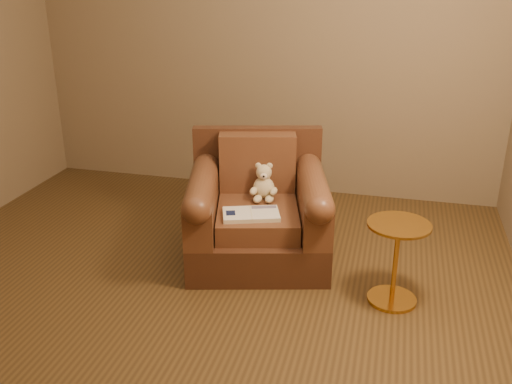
# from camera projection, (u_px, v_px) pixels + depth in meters

# --- Properties ---
(floor) EXTENTS (4.00, 4.00, 0.00)m
(floor) POSITION_uv_depth(u_px,v_px,m) (185.00, 304.00, 3.39)
(floor) COLOR #52391C
(floor) RESTS_ON ground
(room) EXTENTS (4.02, 4.02, 2.71)m
(room) POSITION_uv_depth(u_px,v_px,m) (168.00, 1.00, 2.75)
(room) COLOR #816B4F
(room) RESTS_ON ground
(armchair) EXTENTS (1.09, 1.06, 0.82)m
(armchair) POSITION_uv_depth(u_px,v_px,m) (258.00, 212.00, 3.86)
(armchair) COLOR #482818
(armchair) RESTS_ON floor
(teddy_bear) EXTENTS (0.18, 0.21, 0.25)m
(teddy_bear) POSITION_uv_depth(u_px,v_px,m) (264.00, 185.00, 3.87)
(teddy_bear) COLOR beige
(teddy_bear) RESTS_ON armchair
(guidebook) EXTENTS (0.41, 0.32, 0.03)m
(guidebook) POSITION_uv_depth(u_px,v_px,m) (251.00, 214.00, 3.62)
(guidebook) COLOR beige
(guidebook) RESTS_ON armchair
(side_table) EXTENTS (0.37, 0.37, 0.51)m
(side_table) POSITION_uv_depth(u_px,v_px,m) (396.00, 260.00, 3.33)
(side_table) COLOR gold
(side_table) RESTS_ON floor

